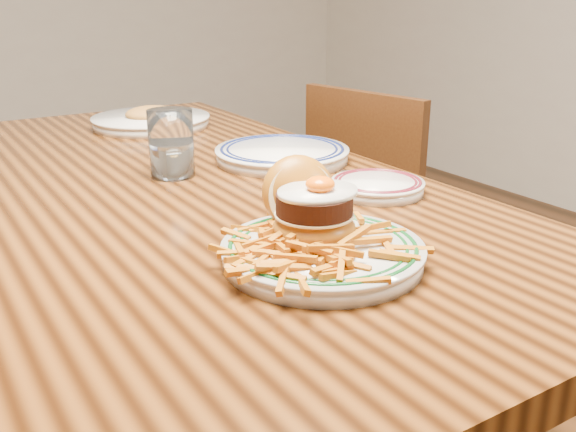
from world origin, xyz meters
TOP-DOWN VIEW (x-y plane):
  - table at (0.00, 0.00)m, footprint 0.85×1.60m
  - chair_right at (0.72, 0.22)m, footprint 0.46×0.46m
  - main_plate at (0.02, -0.44)m, footprint 0.27×0.29m
  - side_plate at (0.28, -0.26)m, footprint 0.17×0.18m
  - rear_plate at (0.26, 0.02)m, footprint 0.28×0.28m
  - water_glass at (0.02, 0.04)m, footprint 0.09×0.09m
  - far_plate at (0.15, 0.51)m, footprint 0.31×0.31m

SIDE VIEW (x-z plane):
  - chair_right at x=0.72m, z-range 0.03..0.87m
  - table at x=0.00m, z-range 0.29..1.04m
  - side_plate at x=0.28m, z-range 0.75..0.78m
  - rear_plate at x=0.26m, z-range 0.75..0.78m
  - far_plate at x=0.15m, z-range 0.74..0.80m
  - main_plate at x=0.02m, z-range 0.72..0.85m
  - water_glass at x=0.02m, z-range 0.74..0.87m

